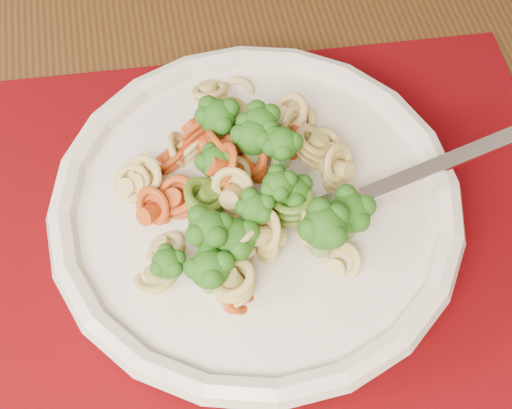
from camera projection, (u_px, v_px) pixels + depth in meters
name	position (u px, v px, depth m)	size (l,w,h in m)	color
dining_table	(177.00, 179.00, 0.67)	(1.44, 1.09, 0.72)	#482D14
placemat	(245.00, 255.00, 0.51)	(0.48, 0.37, 0.00)	#5C0309
pasta_bowl	(256.00, 211.00, 0.49)	(0.28, 0.28, 0.05)	silver
pasta_broccoli_heap	(256.00, 200.00, 0.48)	(0.24, 0.24, 0.06)	tan
fork	(327.00, 210.00, 0.47)	(0.19, 0.02, 0.01)	silver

